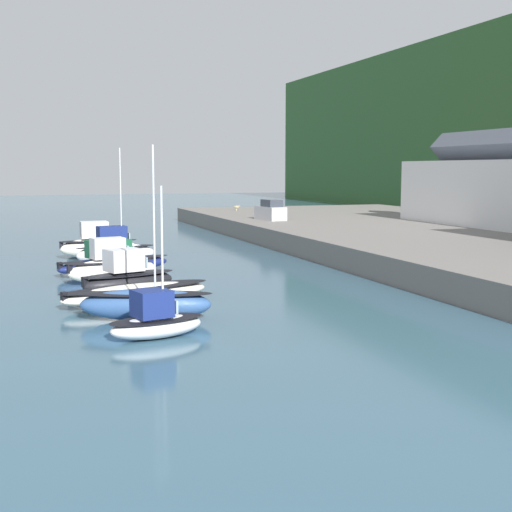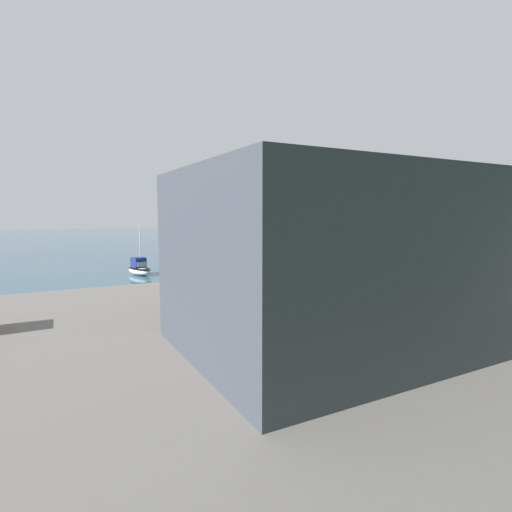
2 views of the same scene
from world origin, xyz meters
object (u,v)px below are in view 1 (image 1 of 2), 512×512
Objects in this scene: moored_boat_7 at (146,304)px; parked_car_2 at (271,211)px; moored_boat_1 at (98,244)px; moored_boat_8 at (156,321)px; moored_boat_5 at (128,278)px; moored_boat_2 at (116,250)px; moored_boat_6 at (136,293)px; moored_boat_4 at (112,266)px; moored_boat_3 at (113,261)px; moored_boat_0 at (97,243)px; dog_on_quay at (237,207)px.

moored_boat_7 is 42.90m from parked_car_2.
moored_boat_8 is at bearing -2.65° from moored_boat_1.
moored_boat_8 reaches higher than moored_boat_1.
moored_boat_7 is (7.33, -0.29, -0.14)m from moored_boat_5.
moored_boat_6 is at bearing -10.91° from moored_boat_2.
parked_car_2 reaches higher than moored_boat_6.
moored_boat_2 is 1.44× the size of moored_boat_4.
moored_boat_3 is (9.01, 0.01, -0.26)m from moored_boat_1.
moored_boat_0 is 8.07m from moored_boat_2.
moored_boat_2 is at bearing 8.57° from moored_boat_1.
moored_boat_4 is 1.00× the size of moored_boat_5.
moored_boat_0 is 0.65× the size of moored_boat_7.
moored_boat_5 is 7.47× the size of dog_on_quay.
moored_boat_1 is 0.72× the size of moored_boat_2.
moored_boat_4 is 0.94× the size of moored_boat_8.
moored_boat_1 is 28.30m from moored_boat_8.
moored_boat_2 is 10.71× the size of dog_on_quay.
moored_boat_4 is 48.56m from dog_on_quay.
dog_on_quay is (-17.31, 1.64, -0.46)m from parked_car_2.
moored_boat_2 reaches higher than parked_car_2.
moored_boat_7 is at bearing -10.88° from moored_boat_2.
moored_boat_8 is (10.88, -0.50, -0.21)m from moored_boat_5.
moored_boat_0 is 0.88× the size of moored_boat_5.
moored_boat_4 is at bearing -16.37° from moored_boat_2.
moored_boat_6 is at bearing -165.92° from moored_boat_7.
moored_boat_8 is at bearing -10.80° from moored_boat_2.
moored_boat_5 reaches higher than moored_boat_0.
moored_boat_8 is (15.32, -0.20, -0.32)m from moored_boat_4.
moored_boat_3 is 4.02m from moored_boat_4.
dog_on_quay is (-35.04, 20.35, 1.10)m from moored_boat_2.
moored_boat_8 is at bearing 14.58° from moored_boat_7.
moored_boat_7 is (24.74, -0.59, -0.29)m from moored_boat_1.
moored_boat_3 is at bearing 162.35° from moored_boat_6.
parked_car_2 is (-22.13, 19.48, 1.81)m from moored_boat_3.
moored_boat_8 is at bearing 29.27° from dog_on_quay.
moored_boat_2 is 20.18m from moored_boat_7.
moored_boat_4 is at bearing -0.50° from moored_boat_0.
parked_car_2 is at bearing 133.27° from moored_boat_6.
moored_boat_0 is 0.88× the size of moored_boat_4.
moored_boat_1 is at bearing 160.82° from moored_boat_5.
moored_boat_8 reaches higher than moored_boat_4.
parked_car_2 is at bearing 44.34° from dog_on_quay.
moored_boat_0 is 23.77m from moored_boat_6.
dog_on_quay is at bearing 142.88° from moored_boat_2.
moored_boat_2 is 4.47m from moored_boat_3.
moored_boat_0 is 31.75m from moored_boat_8.
moored_boat_6 is (2.90, 0.00, -0.40)m from moored_boat_5.
moored_boat_5 is 0.73× the size of moored_boat_7.
moored_boat_1 reaches higher than dog_on_quay.
moored_boat_8 is at bearing 0.74° from moored_boat_0.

